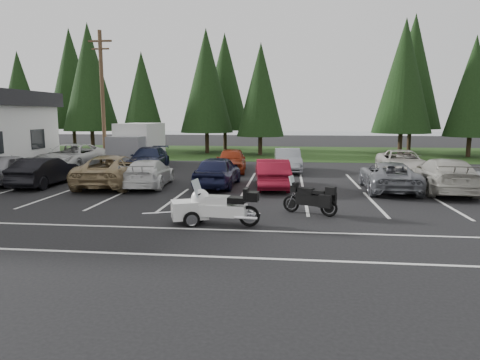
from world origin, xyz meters
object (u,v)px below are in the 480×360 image
object	(u,v)px
car_near_1	(45,171)
cargo_trailer	(190,212)
car_far_4	(402,162)
car_near_6	(389,176)
car_far_2	(231,160)
car_near_0	(10,169)
box_truck	(136,145)
car_near_4	(218,171)
car_far_3	(288,160)
car_near_5	(272,173)
touring_motorcycle	(222,203)
car_far_1	(149,159)
car_near_3	(149,173)
car_near_2	(113,170)
adventure_motorcycle	(310,195)
car_far_0	(71,157)
car_near_7	(444,175)
utility_pole	(103,97)

from	to	relation	value
car_near_1	cargo_trailer	xyz separation A→B (m)	(8.85, -6.59, -0.33)
car_far_4	car_near_6	bearing A→B (deg)	-106.41
car_near_6	car_far_2	xyz separation A→B (m)	(-8.09, 5.69, 0.06)
car_near_0	cargo_trailer	distance (m)	13.00
box_truck	car_near_4	size ratio (longest dim) A/B	1.26
car_near_1	car_far_4	world-z (taller)	car_far_4
car_far_3	car_near_4	bearing A→B (deg)	-122.76
car_near_5	touring_motorcycle	size ratio (longest dim) A/B	1.62
car_far_1	cargo_trailer	xyz separation A→B (m)	(5.69, -13.04, -0.34)
car_near_0	car_near_3	xyz separation A→B (m)	(7.32, -0.09, -0.10)
car_near_3	car_far_3	world-z (taller)	car_far_3
car_near_2	car_far_1	bearing A→B (deg)	-91.84
car_near_5	car_far_3	size ratio (longest dim) A/B	1.00
car_near_0	box_truck	bearing A→B (deg)	-115.98
adventure_motorcycle	touring_motorcycle	bearing A→B (deg)	-122.90
car_far_2	car_far_3	xyz separation A→B (m)	(3.44, 0.60, -0.02)
car_far_0	cargo_trailer	world-z (taller)	car_far_0
box_truck	touring_motorcycle	bearing A→B (deg)	-61.35
cargo_trailer	car_near_7	bearing A→B (deg)	13.64
car_near_3	car_far_1	distance (m)	6.49
box_truck	car_near_5	bearing A→B (deg)	-40.04
car_near_2	car_near_6	size ratio (longest dim) A/B	1.14
car_near_5	adventure_motorcycle	bearing A→B (deg)	99.84
utility_pole	car_near_2	distance (m)	9.63
car_near_4	touring_motorcycle	world-z (taller)	car_near_4
car_near_1	car_near_3	world-z (taller)	car_near_1
car_near_0	adventure_motorcycle	xyz separation A→B (m)	(14.84, -5.24, -0.09)
car_far_2	utility_pole	bearing A→B (deg)	162.30
car_near_3	cargo_trailer	distance (m)	7.80
car_near_6	car_far_1	world-z (taller)	car_far_1
car_near_6	car_far_3	distance (m)	7.82
car_near_3	car_far_2	bearing A→B (deg)	-124.32
car_near_6	car_far_1	bearing A→B (deg)	-22.23
car_near_3	car_far_4	size ratio (longest dim) A/B	0.89
car_far_2	cargo_trailer	bearing A→B (deg)	-92.84
car_far_0	cargo_trailer	xyz separation A→B (m)	(10.55, -12.46, -0.45)
box_truck	car_near_5	distance (m)	12.72
car_near_7	car_near_0	bearing A→B (deg)	4.54
car_near_3	car_far_2	size ratio (longest dim) A/B	1.07
car_near_6	car_far_2	distance (m)	9.89
car_near_0	car_near_5	world-z (taller)	car_near_0
car_near_4	car_near_6	size ratio (longest dim) A/B	0.92
car_near_0	touring_motorcycle	world-z (taller)	car_near_0
adventure_motorcycle	car_far_2	bearing A→B (deg)	135.05
box_truck	car_near_7	bearing A→B (deg)	-25.60
car_near_0	car_near_2	xyz separation A→B (m)	(5.49, -0.01, -0.00)
cargo_trailer	car_far_4	bearing A→B (deg)	31.82
car_near_4	adventure_motorcycle	size ratio (longest dim) A/B	2.00
car_near_0	car_near_3	bearing A→B (deg)	176.56
car_near_0	car_near_1	xyz separation A→B (m)	(2.11, -0.39, -0.06)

